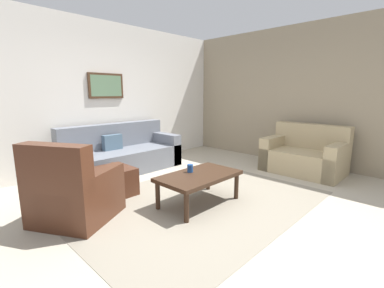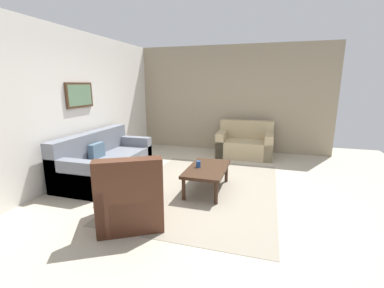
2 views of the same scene
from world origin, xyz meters
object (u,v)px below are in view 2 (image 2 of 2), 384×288
Objects in this scene: armchair_leather at (130,202)px; cup at (198,164)px; couch_main at (103,162)px; ottoman at (131,186)px; coffee_table at (207,170)px; couch_loveseat at (245,144)px; framed_artwork at (80,95)px.

cup is at bearing -22.01° from armchair_leather.
couch_main is at bearing 44.25° from armchair_leather.
ottoman is 1.29m from coffee_table.
coffee_table is 10.31× the size of cup.
ottoman is (-3.13, 1.53, -0.10)m from couch_loveseat.
cup is at bearing -56.31° from ottoman.
couch_loveseat is (2.37, -2.57, 0.00)m from couch_main.
couch_main reaches higher than ottoman.
couch_main is 3.85× the size of ottoman.
coffee_table is at bearing 170.40° from couch_loveseat.
armchair_leather is at bearing 153.04° from coffee_table.
coffee_table is (-0.12, -2.15, 0.06)m from couch_main.
coffee_table is at bearing -84.29° from cup.
couch_loveseat reaches higher than ottoman.
couch_loveseat is 3.49m from ottoman.
framed_artwork reaches higher than ottoman.
armchair_leather is 1.47m from cup.
coffee_table is at bearing -59.45° from ottoman.
couch_loveseat is 2.52m from coffee_table.
framed_artwork is at bearing 51.17° from armchair_leather.
coffee_table is (1.37, -0.70, 0.05)m from armchair_leather.
ottoman is at bearing 154.04° from couch_loveseat.
armchair_leather reaches higher than couch_main.
ottoman is at bearing 29.50° from armchair_leather.
armchair_leather is at bearing -150.50° from ottoman.
ottoman is (-0.77, -1.04, -0.10)m from couch_main.
armchair_leather is (-3.85, 1.12, 0.01)m from couch_loveseat.
couch_main is 1.98× the size of armchair_leather.
couch_main is at bearing -91.85° from framed_artwork.
framed_artwork is (0.01, 0.42, 1.30)m from couch_main.
ottoman is 1.18m from cup.
couch_main is 2.08m from armchair_leather.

